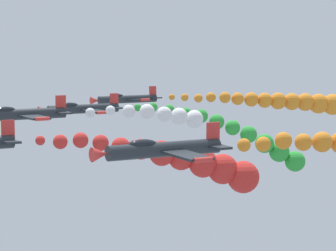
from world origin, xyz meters
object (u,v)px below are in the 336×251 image
at_px(airplane_left_inner, 162,149).
at_px(airplane_right_outer, 82,109).
at_px(airplane_right_inner, 21,114).
at_px(airplane_high_slot, 127,99).

bearing_deg(airplane_left_inner, airplane_right_outer, -14.60).
bearing_deg(airplane_right_inner, airplane_right_outer, -43.73).
relative_size(airplane_left_inner, airplane_right_outer, 1.00).
distance_m(airplane_right_inner, airplane_right_outer, 17.15).
xyz_separation_m(airplane_right_inner, airplane_right_outer, (12.38, -11.84, -0.85)).
height_order(airplane_right_inner, airplane_right_outer, airplane_right_inner).
bearing_deg(airplane_right_outer, airplane_high_slot, -43.35).
distance_m(airplane_left_inner, airplane_right_outer, 39.79).
height_order(airplane_left_inner, airplane_high_slot, airplane_left_inner).
relative_size(airplane_left_inner, airplane_right_inner, 1.00).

